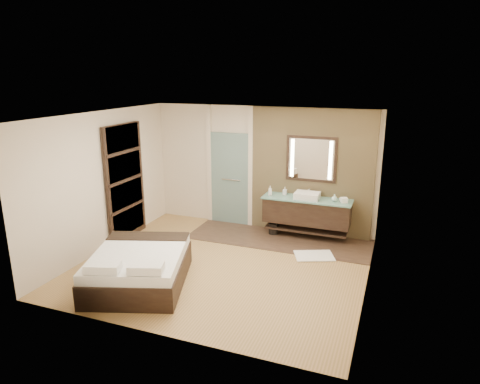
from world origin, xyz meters
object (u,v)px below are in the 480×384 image
at_px(bed, 139,268).
at_px(mirror_unit, 311,159).
at_px(vanity, 307,211).
at_px(waste_bin, 273,229).

bearing_deg(bed, mirror_unit, 38.43).
xyz_separation_m(mirror_unit, bed, (-2.12, -3.27, -1.36)).
distance_m(vanity, bed, 3.71).
relative_size(vanity, bed, 0.84).
bearing_deg(waste_bin, bed, -115.72).
relative_size(vanity, mirror_unit, 1.75).
bearing_deg(bed, vanity, 36.42).
height_order(vanity, mirror_unit, mirror_unit).
distance_m(mirror_unit, waste_bin, 1.70).
relative_size(mirror_unit, bed, 0.48).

